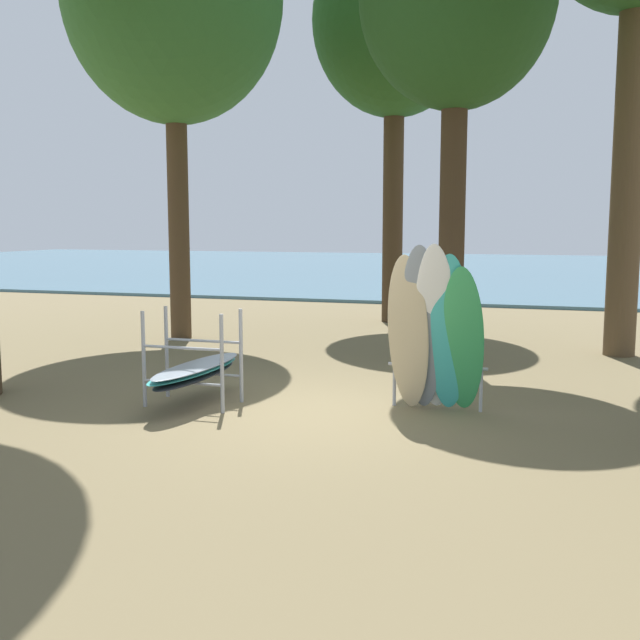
% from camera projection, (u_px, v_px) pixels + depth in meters
% --- Properties ---
extents(ground_plane, '(80.00, 80.00, 0.00)m').
position_uv_depth(ground_plane, '(309.00, 411.00, 9.45)').
color(ground_plane, brown).
extents(lake_water, '(80.00, 36.00, 0.10)m').
position_uv_depth(lake_water, '(494.00, 269.00, 38.59)').
color(lake_water, '#477084').
rests_on(lake_water, ground).
extents(tree_far_left_back, '(3.15, 3.15, 7.81)m').
position_uv_depth(tree_far_left_back, '(457.00, 0.00, 11.92)').
color(tree_far_left_back, '#42301E').
rests_on(tree_far_left_back, ground).
extents(tree_deep_back, '(3.86, 3.86, 9.27)m').
position_uv_depth(tree_deep_back, '(395.00, 23.00, 17.28)').
color(tree_deep_back, '#42301E').
rests_on(tree_deep_back, ground).
extents(leaning_board_pile, '(1.27, 0.77, 2.13)m').
position_uv_depth(leaning_board_pile, '(435.00, 334.00, 9.25)').
color(leaning_board_pile, '#C6B289').
rests_on(leaning_board_pile, ground).
extents(board_storage_rack, '(1.15, 2.13, 1.25)m').
position_uv_depth(board_storage_rack, '(196.00, 369.00, 9.75)').
color(board_storage_rack, '#9EA0A5').
rests_on(board_storage_rack, ground).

